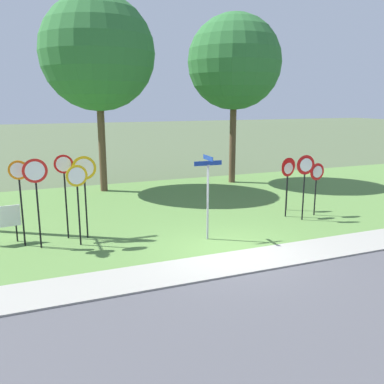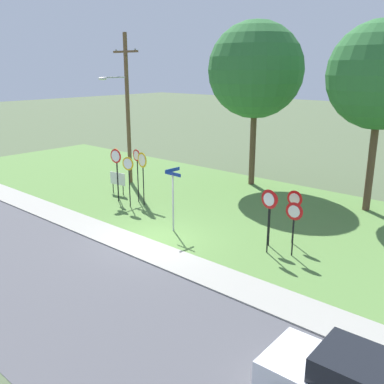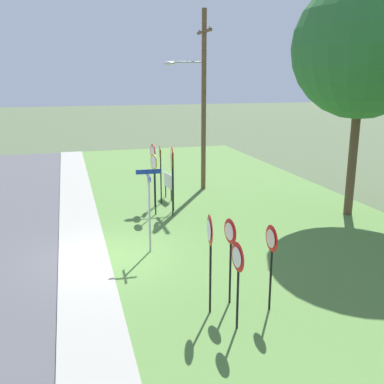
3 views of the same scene
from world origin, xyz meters
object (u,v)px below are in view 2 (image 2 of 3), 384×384
object	(u,v)px
stop_sign_near_left	(137,165)
oak_tree_right	(382,76)
yield_sign_near_right	(294,205)
street_name_post	(173,194)
utility_pole	(126,105)
stop_sign_near_right	(128,171)
stop_sign_far_left	(116,163)
yield_sign_far_left	(269,206)
notice_board	(118,180)
yield_sign_near_left	(270,206)
yield_sign_far_right	(294,217)
oak_tree_left	(256,70)
stop_sign_far_center	(142,167)
stop_sign_far_right	(117,163)

from	to	relation	value
stop_sign_near_left	oak_tree_right	size ratio (longest dim) A/B	0.31
yield_sign_near_right	oak_tree_right	distance (m)	8.11
street_name_post	utility_pole	distance (m)	9.40
stop_sign_near_right	stop_sign_far_left	xyz separation A→B (m)	(-1.20, 0.20, 0.19)
yield_sign_far_left	street_name_post	xyz separation A→B (m)	(-4.38, -0.67, -0.22)
notice_board	stop_sign_near_right	bearing A→B (deg)	-33.46
yield_sign_near_left	yield_sign_far_right	world-z (taller)	yield_sign_near_left
oak_tree_left	stop_sign_near_left	bearing A→B (deg)	-109.06
stop_sign_far_center	yield_sign_far_right	bearing A→B (deg)	5.71
stop_sign_near_left	oak_tree_left	bearing A→B (deg)	78.84
yield_sign_near_left	oak_tree_left	bearing A→B (deg)	120.72
yield_sign_near_right	stop_sign_far_left	bearing A→B (deg)	-174.55
stop_sign_far_left	utility_pole	size ratio (longest dim) A/B	0.32
stop_sign_far_left	stop_sign_far_center	world-z (taller)	stop_sign_far_left
yield_sign_near_right	oak_tree_right	bearing A→B (deg)	83.57
yield_sign_near_left	utility_pole	world-z (taller)	utility_pole
street_name_post	yield_sign_far_left	bearing A→B (deg)	10.94
yield_sign_near_left	oak_tree_left	distance (m)	10.95
yield_sign_far_left	notice_board	distance (m)	10.86
stop_sign_near_left	oak_tree_right	xyz separation A→B (m)	(9.70, 6.75, 4.56)
notice_board	oak_tree_left	bearing A→B (deg)	49.47
yield_sign_near_left	stop_sign_far_center	bearing A→B (deg)	170.58
stop_sign_far_right	stop_sign_far_left	bearing A→B (deg)	-32.94
stop_sign_near_right	street_name_post	distance (m)	4.17
yield_sign_near_left	street_name_post	distance (m)	4.26
utility_pole	stop_sign_far_right	bearing A→B (deg)	-50.88
utility_pole	stop_sign_far_left	bearing A→B (deg)	-49.22
stop_sign_near_right	yield_sign_far_left	xyz separation A→B (m)	(8.43, -0.29, 0.02)
stop_sign_far_center	yield_sign_far_left	distance (m)	8.17
stop_sign_far_left	stop_sign_far_center	xyz separation A→B (m)	(1.52, 0.48, -0.03)
stop_sign_far_right	yield_sign_far_left	world-z (taller)	stop_sign_far_right
yield_sign_far_right	oak_tree_right	bearing A→B (deg)	86.23
stop_sign_near_left	stop_sign_near_right	bearing A→B (deg)	-62.56
stop_sign_far_left	oak_tree_left	size ratio (longest dim) A/B	0.30
oak_tree_right	stop_sign_near_right	bearing A→B (deg)	-141.01
stop_sign_near_right	yield_sign_near_left	distance (m)	8.11
stop_sign_near_right	stop_sign_far_left	distance (m)	1.23
yield_sign_near_right	yield_sign_far_right	distance (m)	1.26
stop_sign_near_right	yield_sign_near_left	size ratio (longest dim) A/B	1.14
oak_tree_right	stop_sign_far_left	bearing A→B (deg)	-145.04
stop_sign_far_left	yield_sign_near_right	distance (m)	9.97
stop_sign_near_left	utility_pole	world-z (taller)	utility_pole
stop_sign_far_left	yield_sign_near_right	bearing A→B (deg)	0.03
stop_sign_far_center	stop_sign_far_right	distance (m)	2.00
yield_sign_near_left	yield_sign_far_left	xyz separation A→B (m)	(0.33, -0.65, 0.22)
stop_sign_far_center	yield_sign_near_left	xyz separation A→B (m)	(7.78, -0.32, -0.36)
stop_sign_far_left	utility_pole	distance (m)	4.80
yield_sign_near_right	oak_tree_left	xyz separation A→B (m)	(-6.54, 6.81, 5.14)
stop_sign_far_center	notice_board	bearing A→B (deg)	-179.92
stop_sign_far_right	oak_tree_left	world-z (taller)	oak_tree_left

